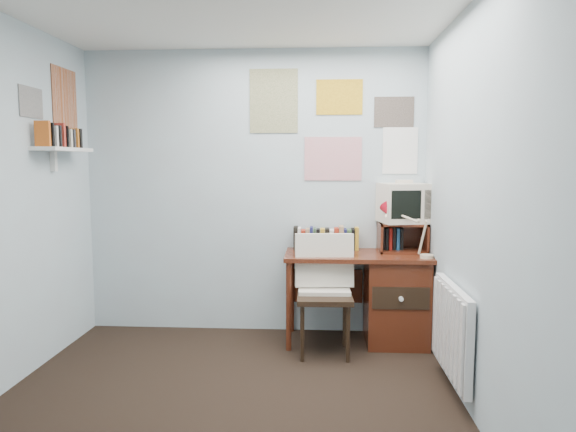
% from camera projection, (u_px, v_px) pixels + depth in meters
% --- Properties ---
extents(ground, '(3.50, 3.50, 0.00)m').
position_uv_depth(ground, '(218.00, 427.00, 2.96)').
color(ground, black).
rests_on(ground, ground).
extents(back_wall, '(3.00, 0.02, 2.50)m').
position_uv_depth(back_wall, '(254.00, 193.00, 4.56)').
color(back_wall, '#A7B5BF').
rests_on(back_wall, ground).
extents(right_wall, '(0.02, 3.50, 2.50)m').
position_uv_depth(right_wall, '(492.00, 214.00, 2.74)').
color(right_wall, '#A7B5BF').
rests_on(right_wall, ground).
extents(desk, '(1.20, 0.55, 0.76)m').
position_uv_depth(desk, '(389.00, 295.00, 4.32)').
color(desk, '#5A2514').
rests_on(desk, ground).
extents(desk_chair, '(0.48, 0.46, 0.92)m').
position_uv_depth(desk_chair, '(325.00, 297.00, 4.04)').
color(desk_chair, black).
rests_on(desk_chair, ground).
extents(desk_lamp, '(0.33, 0.30, 0.39)m').
position_uv_depth(desk_lamp, '(427.00, 234.00, 4.06)').
color(desk_lamp, red).
rests_on(desk_lamp, desk).
extents(tv_riser, '(0.40, 0.30, 0.25)m').
position_uv_depth(tv_riser, '(402.00, 237.00, 4.37)').
color(tv_riser, '#5A2514').
rests_on(tv_riser, desk).
extents(crt_tv, '(0.45, 0.42, 0.36)m').
position_uv_depth(crt_tv, '(404.00, 201.00, 4.36)').
color(crt_tv, beige).
rests_on(crt_tv, tv_riser).
extents(book_row, '(0.60, 0.14, 0.22)m').
position_uv_depth(book_row, '(328.00, 237.00, 4.48)').
color(book_row, '#5A2514').
rests_on(book_row, desk).
extents(radiator, '(0.09, 0.80, 0.60)m').
position_uv_depth(radiator, '(452.00, 330.00, 3.38)').
color(radiator, white).
rests_on(radiator, right_wall).
extents(wall_shelf, '(0.20, 0.62, 0.24)m').
position_uv_depth(wall_shelf, '(63.00, 149.00, 3.96)').
color(wall_shelf, white).
rests_on(wall_shelf, left_wall).
extents(posters_back, '(1.20, 0.01, 0.90)m').
position_uv_depth(posters_back, '(333.00, 124.00, 4.45)').
color(posters_back, white).
rests_on(posters_back, back_wall).
extents(posters_left, '(0.01, 0.70, 0.60)m').
position_uv_depth(posters_left, '(49.00, 99.00, 3.93)').
color(posters_left, white).
rests_on(posters_left, left_wall).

